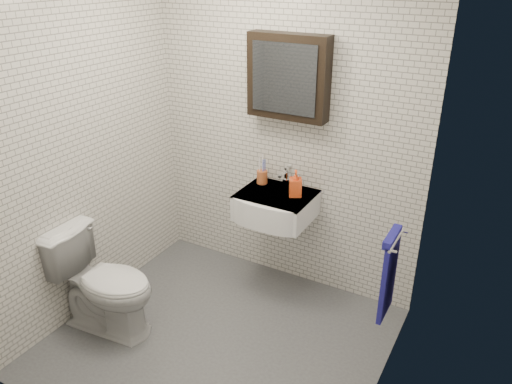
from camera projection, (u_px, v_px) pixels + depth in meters
ground at (218, 340)px, 3.54m from camera, size 2.20×2.00×0.01m
room_shell at (210, 146)px, 2.92m from camera, size 2.22×2.02×2.51m
washbasin at (274, 207)px, 3.78m from camera, size 0.55×0.50×0.20m
faucet at (286, 178)px, 3.86m from camera, size 0.06×0.20×0.15m
mirror_cabinet at (288, 77)px, 3.53m from camera, size 0.60×0.15×0.60m
towel_rail at (389, 272)px, 3.05m from camera, size 0.09×0.30×0.58m
toothbrush_cup at (262, 176)px, 3.92m from camera, size 0.10×0.10×0.23m
soap_bottle at (295, 183)px, 3.69m from camera, size 0.12×0.12×0.20m
toilet at (104, 282)px, 3.52m from camera, size 0.80×0.50×0.77m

